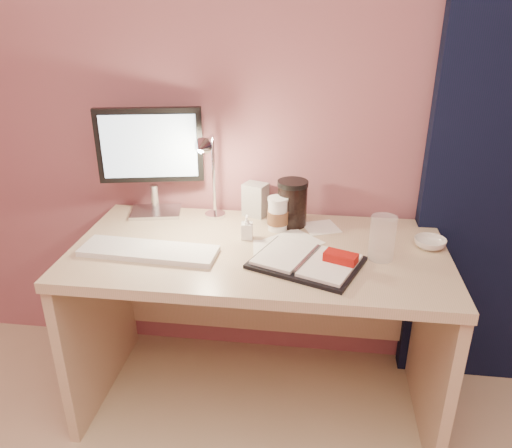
# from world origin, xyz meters

# --- Properties ---
(desk) EXTENTS (1.40, 0.70, 0.73)m
(desk) POSITION_xyz_m (0.00, 1.45, 0.50)
(desk) COLOR #C9AB8E
(desk) RESTS_ON ground
(monitor) EXTENTS (0.43, 0.19, 0.46)m
(monitor) POSITION_xyz_m (-0.48, 1.65, 1.00)
(monitor) COLOR silver
(monitor) RESTS_ON desk
(keyboard) EXTENTS (0.51, 0.18, 0.02)m
(keyboard) POSITION_xyz_m (-0.39, 1.28, 0.74)
(keyboard) COLOR white
(keyboard) RESTS_ON desk
(planner) EXTENTS (0.43, 0.38, 0.06)m
(planner) POSITION_xyz_m (0.19, 1.27, 0.74)
(planner) COLOR black
(planner) RESTS_ON desk
(paper_a) EXTENTS (0.24, 0.24, 0.00)m
(paper_a) POSITION_xyz_m (0.13, 1.45, 0.73)
(paper_a) COLOR white
(paper_a) RESTS_ON desk
(paper_b) EXTENTS (0.16, 0.16, 0.00)m
(paper_b) POSITION_xyz_m (0.05, 1.38, 0.73)
(paper_b) COLOR white
(paper_b) RESTS_ON desk
(paper_c) EXTENTS (0.17, 0.17, 0.00)m
(paper_c) POSITION_xyz_m (0.23, 1.59, 0.73)
(paper_c) COLOR white
(paper_c) RESTS_ON desk
(coffee_cup) EXTENTS (0.08, 0.08, 0.14)m
(coffee_cup) POSITION_xyz_m (0.06, 1.56, 0.79)
(coffee_cup) COLOR white
(coffee_cup) RESTS_ON desk
(clear_cup) EXTENTS (0.09, 0.09, 0.16)m
(clear_cup) POSITION_xyz_m (0.44, 1.35, 0.81)
(clear_cup) COLOR white
(clear_cup) RESTS_ON desk
(bowl) EXTENTS (0.15, 0.15, 0.04)m
(bowl) POSITION_xyz_m (0.64, 1.46, 0.75)
(bowl) COLOR silver
(bowl) RESTS_ON desk
(lotion_bottle) EXTENTS (0.05, 0.05, 0.10)m
(lotion_bottle) POSITION_xyz_m (-0.06, 1.46, 0.78)
(lotion_bottle) COLOR white
(lotion_bottle) RESTS_ON desk
(dark_jar) EXTENTS (0.12, 0.12, 0.17)m
(dark_jar) POSITION_xyz_m (0.11, 1.61, 0.81)
(dark_jar) COLOR black
(dark_jar) RESTS_ON desk
(product_box) EXTENTS (0.12, 0.10, 0.14)m
(product_box) POSITION_xyz_m (-0.05, 1.69, 0.80)
(product_box) COLOR silver
(product_box) RESTS_ON desk
(desk_lamp) EXTENTS (0.09, 0.23, 0.38)m
(desk_lamp) POSITION_xyz_m (-0.22, 1.56, 0.97)
(desk_lamp) COLOR silver
(desk_lamp) RESTS_ON desk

